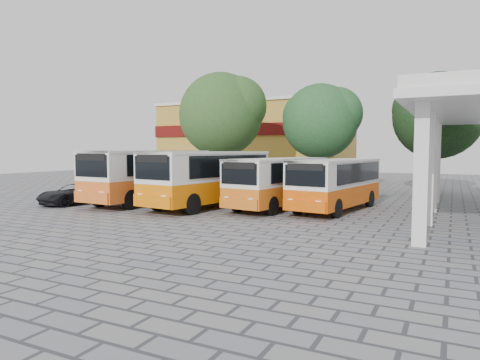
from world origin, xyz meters
The scene contains 10 objects.
ground centered at (0.00, 0.00, 0.00)m, with size 90.00×90.00×0.00m, color slate.
shophouse_block centered at (-11.00, 25.99, 4.16)m, with size 20.40×10.40×8.30m.
bus_far_left centered at (-7.43, 2.73, 1.81)m, with size 3.22×8.83×3.13m.
bus_centre_left centered at (-3.32, 2.72, 1.78)m, with size 3.76×8.83×3.08m.
bus_centre_right centered at (0.38, 3.89, 1.57)m, with size 3.38×7.80×2.71m.
bus_far_right centered at (3.35, 4.46, 1.55)m, with size 3.27×7.68×2.67m.
tree_left centered at (-8.05, 12.77, 6.22)m, with size 7.06×6.72×9.37m.
tree_middle centered at (-0.19, 13.86, 5.47)m, with size 5.87×5.59×8.09m.
tree_right centered at (7.75, 15.15, 5.73)m, with size 6.29×5.99×8.53m.
parked_car centered at (-10.94, 0.28, 0.59)m, with size 1.97×4.28×1.19m, color black.
Camera 1 is at (8.80, -17.58, 3.15)m, focal length 32.00 mm.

